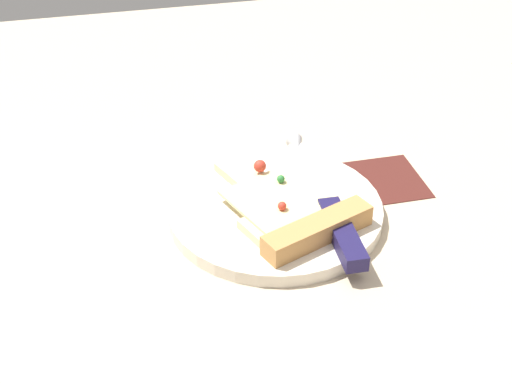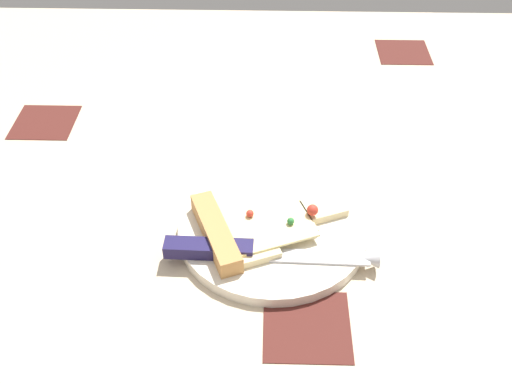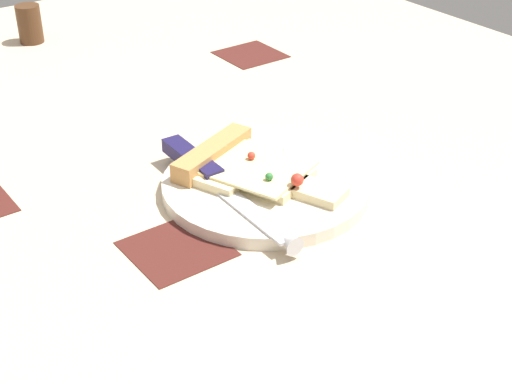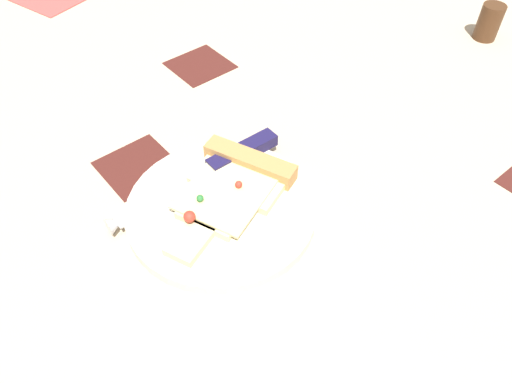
{
  "view_description": "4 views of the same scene",
  "coord_description": "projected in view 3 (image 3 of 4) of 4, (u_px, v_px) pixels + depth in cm",
  "views": [
    {
      "loc": [
        -50.27,
        25.07,
        45.72
      ],
      "look_at": [
        8.49,
        11.2,
        3.43
      ],
      "focal_mm": 50.59,
      "sensor_mm": 36.0,
      "label": 1
    },
    {
      "loc": [
        7.84,
        -41.66,
        51.08
      ],
      "look_at": [
        6.46,
        12.85,
        3.3
      ],
      "focal_mm": 41.98,
      "sensor_mm": 36.0,
      "label": 2
    },
    {
      "loc": [
        64.83,
        -33.22,
        42.54
      ],
      "look_at": [
        11.43,
        5.69,
        2.53
      ],
      "focal_mm": 53.18,
      "sensor_mm": 36.0,
      "label": 3
    },
    {
      "loc": [
        29.33,
        40.46,
        44.58
      ],
      "look_at": [
        5.42,
        11.8,
        3.81
      ],
      "focal_mm": 34.09,
      "sensor_mm": 36.0,
      "label": 4
    }
  ],
  "objects": [
    {
      "name": "ground_plane",
      "position": [
        155.0,
        196.0,
        0.84
      ],
      "size": [
        142.64,
        142.64,
        3.0
      ],
      "color": "#C6B293",
      "rests_on": "ground"
    },
    {
      "name": "pizza_slice",
      "position": [
        246.0,
        167.0,
        0.82
      ],
      "size": [
        19.05,
        14.38,
        2.65
      ],
      "rotation": [
        0.0,
        0.0,
        5.09
      ],
      "color": "beige",
      "rests_on": "plate"
    },
    {
      "name": "pepper_shaker",
      "position": [
        30.0,
        24.0,
        1.21
      ],
      "size": [
        3.85,
        3.85,
        6.02
      ],
      "primitive_type": "cylinder",
      "color": "#4C2D19",
      "rests_on": "ground_plane"
    },
    {
      "name": "knife",
      "position": [
        214.0,
        179.0,
        0.8
      ],
      "size": [
        24.05,
        2.82,
        2.45
      ],
      "rotation": [
        0.0,
        0.0,
        4.68
      ],
      "color": "silver",
      "rests_on": "plate"
    },
    {
      "name": "plate",
      "position": [
        266.0,
        185.0,
        0.82
      ],
      "size": [
        22.5,
        22.5,
        1.45
      ],
      "primitive_type": "cylinder",
      "color": "silver",
      "rests_on": "ground_plane"
    }
  ]
}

